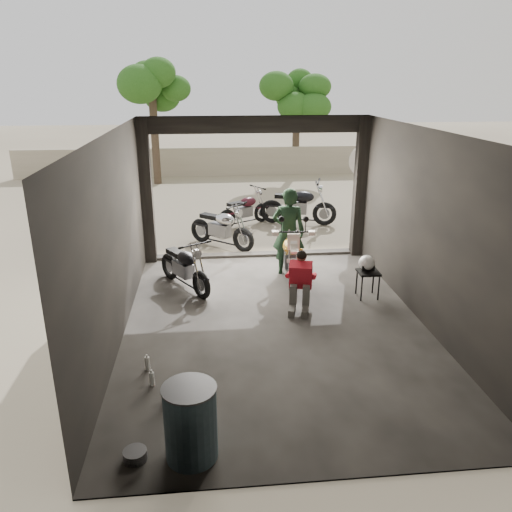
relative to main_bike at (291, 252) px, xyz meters
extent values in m
plane|color=#7A6D56|center=(-0.58, -1.95, -0.62)|extent=(80.00, 80.00, 0.00)
cube|color=#2D2B28|center=(-0.58, -1.95, -0.61)|extent=(5.00, 7.00, 0.02)
plane|color=black|center=(-0.58, -1.95, 2.58)|extent=(7.00, 7.00, 0.00)
cube|color=black|center=(-0.58, -5.45, 0.98)|extent=(5.00, 0.02, 3.20)
cube|color=black|center=(-3.08, -1.95, 0.98)|extent=(0.02, 7.00, 3.20)
cube|color=black|center=(1.92, -1.95, 0.98)|extent=(0.02, 7.00, 3.20)
cube|color=black|center=(-2.96, 1.43, 0.98)|extent=(0.24, 0.24, 3.20)
cube|color=black|center=(1.80, 1.43, 0.98)|extent=(0.24, 0.24, 3.20)
cube|color=black|center=(-0.58, 1.47, 2.40)|extent=(5.00, 0.16, 0.36)
cube|color=#2D2B28|center=(-0.58, 1.55, -0.58)|extent=(5.00, 0.25, 0.08)
cube|color=gray|center=(-0.58, 12.05, -0.02)|extent=(18.00, 0.30, 1.20)
cylinder|color=#382B1E|center=(-3.58, 10.55, 1.17)|extent=(0.30, 0.30, 3.58)
ellipsoid|color=#1E4C14|center=(-3.58, 10.55, 3.41)|extent=(2.20, 2.20, 3.14)
cylinder|color=#382B1E|center=(2.22, 12.05, 0.98)|extent=(0.30, 0.30, 3.20)
ellipsoid|color=#1E4C14|center=(2.22, 12.05, 2.98)|extent=(2.20, 2.20, 2.80)
imported|color=black|center=(0.01, 0.36, 0.31)|extent=(0.76, 0.59, 1.87)
cube|color=black|center=(1.31, -1.00, -0.10)|extent=(0.39, 0.39, 0.04)
cylinder|color=black|center=(1.15, -1.17, -0.36)|extent=(0.03, 0.03, 0.52)
cylinder|color=black|center=(1.47, -1.17, -0.36)|extent=(0.03, 0.03, 0.52)
cylinder|color=black|center=(1.15, -0.84, -0.36)|extent=(0.03, 0.03, 0.52)
cylinder|color=black|center=(1.47, -0.84, -0.36)|extent=(0.03, 0.03, 0.52)
ellipsoid|color=white|center=(1.29, -0.94, 0.06)|extent=(0.36, 0.37, 0.29)
cylinder|color=#42616F|center=(-1.91, -4.95, -0.18)|extent=(0.75, 0.75, 0.89)
cylinder|color=black|center=(2.26, 2.61, 0.49)|extent=(0.08, 0.08, 2.23)
cylinder|color=white|center=(2.26, 2.59, 1.41)|extent=(0.81, 0.03, 0.81)
camera|label=1|loc=(-1.65, -9.44, 3.32)|focal=35.00mm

